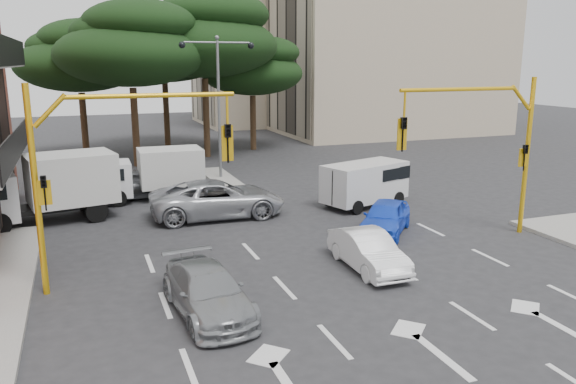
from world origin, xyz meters
The scene contains 20 objects.
ground centered at (0.00, 0.00, 0.00)m, with size 120.00×120.00×0.00m, color #28282B.
median_strip centered at (0.00, 16.00, 0.07)m, with size 1.40×6.00×0.15m, color gray.
apartment_beige_near centered at (19.95, 32.00, 9.35)m, with size 20.20×12.15×18.70m.
apartment_beige_far centered at (12.95, 44.00, 8.35)m, with size 16.20×12.15×16.70m.
pine_left_near centered at (-3.94, 21.96, 7.60)m, with size 9.15×9.15×10.23m.
pine_center centered at (1.06, 23.96, 8.30)m, with size 9.98×9.98×11.16m.
pine_left_far centered at (-6.94, 25.96, 6.91)m, with size 8.32×8.32×9.30m.
pine_right centered at (5.06, 25.96, 6.22)m, with size 7.49×7.49×8.37m.
pine_back centered at (-0.94, 28.96, 7.60)m, with size 9.15×9.15×10.23m.
signal_mast_right centered at (6.80, 1.99, 3.88)m, with size 5.79×0.37×6.00m.
signal_mast_left centered at (-6.80, 1.99, 3.88)m, with size 5.79×0.37×6.00m.
street_lamp_center centered at (0.00, 16.00, 5.43)m, with size 4.16×0.36×7.77m.
car_white_hatch centered at (1.07, 0.53, 0.61)m, with size 1.30×3.72×1.22m, color white.
car_blue_compact centered at (3.56, 3.75, 0.64)m, with size 1.52×3.78×1.29m, color blue.
car_silver_wagon centered at (-4.49, -0.89, 0.62)m, with size 1.73×4.25×1.23m, color gray.
car_silver_cross_a centered at (-2.00, 8.35, 0.80)m, with size 2.65×5.75×1.60m, color #AAACB2.
car_silver_cross_b centered at (-5.00, 13.00, 0.75)m, with size 1.78×4.42×1.51m, color gray.
van_white centered at (4.83, 7.85, 1.02)m, with size 1.85×4.09×2.05m, color silver, non-canonical shape.
box_truck_a centered at (-8.82, 10.00, 1.41)m, with size 2.40×5.72×2.82m, color silver, non-canonical shape.
box_truck_b centered at (-4.22, 12.52, 1.23)m, with size 2.09×4.98×2.45m, color silver, non-canonical shape.
Camera 1 is at (-7.34, -14.63, 6.56)m, focal length 35.00 mm.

